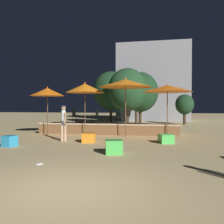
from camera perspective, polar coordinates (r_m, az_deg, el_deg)
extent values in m
plane|color=tan|center=(5.45, -10.15, -17.10)|extent=(120.00, 120.00, 0.00)
cube|color=brown|center=(15.99, -0.58, -3.80)|extent=(8.65, 2.26, 0.60)
cube|color=#CCB793|center=(14.90, -1.47, -2.86)|extent=(8.65, 0.12, 0.08)
cylinder|color=brown|center=(14.87, -6.19, -0.45)|extent=(0.05, 0.05, 2.53)
cone|color=orange|center=(14.91, -6.20, 5.45)|extent=(2.29, 2.29, 0.54)
sphere|color=orange|center=(14.93, -6.21, 6.63)|extent=(0.08, 0.08, 0.08)
cylinder|color=brown|center=(14.02, 3.10, -0.02)|extent=(0.05, 0.05, 2.79)
cone|color=orange|center=(14.08, 3.11, 6.60)|extent=(2.93, 2.93, 0.45)
sphere|color=orange|center=(14.10, 3.11, 7.67)|extent=(0.08, 0.08, 0.08)
cylinder|color=brown|center=(14.32, 12.52, -0.56)|extent=(0.05, 0.05, 2.53)
cone|color=orange|center=(14.35, 12.55, 5.27)|extent=(2.77, 2.77, 0.39)
sphere|color=orange|center=(14.37, 12.56, 6.21)|extent=(0.08, 0.08, 0.08)
cylinder|color=brown|center=(15.46, -14.53, -0.77)|extent=(0.05, 0.05, 2.35)
cone|color=orange|center=(15.48, -14.56, 4.47)|extent=(2.05, 2.05, 0.48)
sphere|color=orange|center=(15.49, -14.56, 5.50)|extent=(0.08, 0.08, 0.08)
cube|color=#2D9EDB|center=(11.58, -22.38, -6.16)|extent=(0.60, 0.60, 0.47)
cube|color=orange|center=(12.00, -5.30, -5.86)|extent=(0.70, 0.70, 0.45)
cube|color=#4CC651|center=(9.13, 0.46, -7.96)|extent=(0.74, 0.74, 0.50)
cube|color=#4CC651|center=(11.96, 12.23, -5.99)|extent=(0.78, 0.78, 0.42)
cylinder|color=tan|center=(12.57, -11.38, -4.73)|extent=(0.13, 0.13, 0.81)
cylinder|color=tan|center=(12.63, -10.66, -4.69)|extent=(0.13, 0.13, 0.81)
cylinder|color=#3F3F47|center=(12.56, -11.03, -2.50)|extent=(0.21, 0.21, 0.24)
cylinder|color=white|center=(12.54, -11.03, -1.00)|extent=(0.21, 0.21, 0.62)
cylinder|color=tan|center=(12.39, -10.73, -1.34)|extent=(0.20, 0.20, 0.56)
cylinder|color=tan|center=(12.70, -11.33, -1.28)|extent=(0.20, 0.20, 0.56)
sphere|color=tan|center=(12.53, -11.04, 0.93)|extent=(0.22, 0.22, 0.22)
cylinder|color=#333842|center=(12.53, -11.04, 1.23)|extent=(0.24, 0.24, 0.07)
cylinder|color=#2D3338|center=(17.05, -8.15, -1.45)|extent=(0.02, 0.02, 0.45)
cylinder|color=#2D3338|center=(17.30, -7.57, -1.41)|extent=(0.02, 0.02, 0.45)
cylinder|color=#2D3338|center=(17.23, -8.96, -1.43)|extent=(0.02, 0.02, 0.45)
cylinder|color=#2D3338|center=(17.47, -8.38, -1.39)|extent=(0.02, 0.02, 0.45)
cylinder|color=#2D3338|center=(17.25, -8.27, -0.67)|extent=(0.40, 0.40, 0.02)
cube|color=#2D3338|center=(17.34, -8.73, 0.08)|extent=(0.13, 0.35, 0.45)
cylinder|color=#1E4C47|center=(16.06, 1.89, -1.61)|extent=(0.02, 0.02, 0.45)
cylinder|color=#1E4C47|center=(16.28, 2.60, -1.57)|extent=(0.02, 0.02, 0.45)
cylinder|color=#1E4C47|center=(16.26, 1.11, -1.57)|extent=(0.02, 0.02, 0.45)
cylinder|color=#1E4C47|center=(16.48, 1.82, -1.54)|extent=(0.02, 0.02, 0.45)
cylinder|color=#1E4C47|center=(16.26, 1.85, -0.78)|extent=(0.40, 0.40, 0.02)
cube|color=#1E4C47|center=(16.37, 1.42, 0.02)|extent=(0.22, 0.32, 0.45)
cylinder|color=#47474C|center=(15.54, 2.96, -1.71)|extent=(0.02, 0.02, 0.45)
cylinder|color=#47474C|center=(15.30, 2.31, -1.76)|extent=(0.02, 0.02, 0.45)
cylinder|color=#47474C|center=(15.37, 3.88, -1.74)|extent=(0.02, 0.02, 0.45)
cylinder|color=#47474C|center=(15.13, 3.23, -1.79)|extent=(0.02, 0.02, 0.45)
cylinder|color=#47474C|center=(15.32, 3.10, -0.91)|extent=(0.40, 0.40, 0.02)
cube|color=#47474C|center=(15.22, 3.62, -0.08)|extent=(0.19, 0.33, 0.45)
cylinder|color=#1E4C47|center=(16.41, -4.68, -1.55)|extent=(0.02, 0.02, 0.45)
cylinder|color=#1E4C47|center=(16.13, -4.30, -1.60)|extent=(0.02, 0.02, 0.45)
cylinder|color=#1E4C47|center=(16.51, -3.70, -1.53)|extent=(0.02, 0.02, 0.45)
cylinder|color=#1E4C47|center=(16.24, -3.31, -1.58)|extent=(0.02, 0.02, 0.45)
cylinder|color=#1E4C47|center=(16.31, -4.00, -0.78)|extent=(0.40, 0.40, 0.02)
cube|color=#1E4C47|center=(16.37, -3.45, 0.02)|extent=(0.24, 0.31, 0.45)
cylinder|color=white|center=(7.86, -16.29, -11.25)|extent=(0.22, 0.22, 0.03)
cylinder|color=#3D2B1C|center=(25.42, -0.24, -0.68)|extent=(0.28, 0.28, 1.68)
ellipsoid|color=#19381E|center=(25.45, -0.24, 4.85)|extent=(3.59, 3.59, 3.95)
cylinder|color=#3D2B1C|center=(24.70, 16.24, -1.44)|extent=(0.28, 0.28, 1.13)
ellipsoid|color=#19381E|center=(24.68, 16.26, 1.69)|extent=(1.74, 1.74, 1.92)
cylinder|color=#3D2B1C|center=(25.99, 5.58, -0.82)|extent=(0.28, 0.28, 1.53)
ellipsoid|color=#1E4223|center=(25.99, 5.58, 3.53)|extent=(2.68, 2.68, 2.95)
cylinder|color=#3D2B1C|center=(21.42, 3.54, -1.11)|extent=(0.28, 0.28, 1.64)
ellipsoid|color=#1E4223|center=(21.45, 3.55, 5.11)|extent=(3.35, 3.35, 3.69)
cylinder|color=#3D2B1C|center=(22.55, 6.45, -1.12)|extent=(0.28, 0.28, 1.54)
ellipsoid|color=#19381E|center=(22.57, 6.46, 4.54)|extent=(3.23, 3.23, 3.56)
cube|color=gray|center=(31.19, 9.43, 6.54)|extent=(8.53, 4.59, 9.16)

